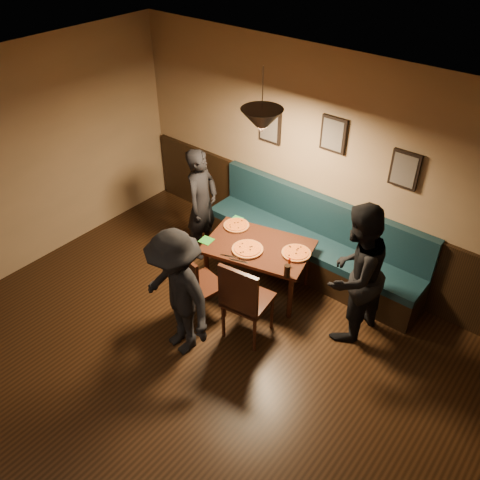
{
  "coord_description": "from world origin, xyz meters",
  "views": [
    {
      "loc": [
        2.55,
        -1.36,
        4.28
      ],
      "look_at": [
        -0.31,
        2.15,
        0.95
      ],
      "focal_mm": 37.51,
      "sensor_mm": 36.0,
      "label": 1
    }
  ],
  "objects_px": {
    "booth_bench": "(311,240)",
    "diner_right": "(355,274)",
    "tabasco_bottle": "(289,262)",
    "diner_front": "(177,294)",
    "chair_near_left": "(202,284)",
    "dining_table": "(258,267)",
    "soda_glass": "(287,271)",
    "chair_near_right": "(248,298)",
    "diner_left": "(202,204)"
  },
  "relations": [
    {
      "from": "booth_bench",
      "to": "diner_right",
      "type": "relative_size",
      "value": 1.78
    },
    {
      "from": "tabasco_bottle",
      "to": "diner_front",
      "type": "bearing_deg",
      "value": -115.78
    },
    {
      "from": "chair_near_left",
      "to": "diner_front",
      "type": "relative_size",
      "value": 0.63
    },
    {
      "from": "dining_table",
      "to": "soda_glass",
      "type": "bearing_deg",
      "value": -37.52
    },
    {
      "from": "chair_near_right",
      "to": "diner_front",
      "type": "xyz_separation_m",
      "value": [
        -0.45,
        -0.62,
        0.24
      ]
    },
    {
      "from": "booth_bench",
      "to": "diner_left",
      "type": "distance_m",
      "value": 1.49
    },
    {
      "from": "soda_glass",
      "to": "chair_near_left",
      "type": "bearing_deg",
      "value": -145.9
    },
    {
      "from": "soda_glass",
      "to": "diner_front",
      "type": "bearing_deg",
      "value": -122.18
    },
    {
      "from": "soda_glass",
      "to": "diner_right",
      "type": "bearing_deg",
      "value": 25.55
    },
    {
      "from": "diner_right",
      "to": "diner_front",
      "type": "height_order",
      "value": "diner_right"
    },
    {
      "from": "chair_near_right",
      "to": "tabasco_bottle",
      "type": "relative_size",
      "value": 8.06
    },
    {
      "from": "soda_glass",
      "to": "dining_table",
      "type": "bearing_deg",
      "value": 156.85
    },
    {
      "from": "dining_table",
      "to": "tabasco_bottle",
      "type": "xyz_separation_m",
      "value": [
        0.51,
        -0.1,
        0.4
      ]
    },
    {
      "from": "booth_bench",
      "to": "diner_right",
      "type": "distance_m",
      "value": 1.18
    },
    {
      "from": "chair_near_right",
      "to": "soda_glass",
      "type": "bearing_deg",
      "value": 56.12
    },
    {
      "from": "diner_right",
      "to": "tabasco_bottle",
      "type": "bearing_deg",
      "value": -70.86
    },
    {
      "from": "diner_left",
      "to": "tabasco_bottle",
      "type": "height_order",
      "value": "diner_left"
    },
    {
      "from": "booth_bench",
      "to": "chair_near_right",
      "type": "height_order",
      "value": "chair_near_right"
    },
    {
      "from": "chair_near_right",
      "to": "diner_front",
      "type": "distance_m",
      "value": 0.81
    },
    {
      "from": "dining_table",
      "to": "soda_glass",
      "type": "xyz_separation_m",
      "value": [
        0.59,
        -0.25,
        0.41
      ]
    },
    {
      "from": "diner_front",
      "to": "soda_glass",
      "type": "relative_size",
      "value": 9.99
    },
    {
      "from": "chair_near_left",
      "to": "diner_left",
      "type": "bearing_deg",
      "value": 142.8
    },
    {
      "from": "dining_table",
      "to": "diner_left",
      "type": "xyz_separation_m",
      "value": [
        -1.04,
        0.14,
        0.44
      ]
    },
    {
      "from": "chair_near_right",
      "to": "diner_right",
      "type": "height_order",
      "value": "diner_right"
    },
    {
      "from": "dining_table",
      "to": "chair_near_right",
      "type": "xyz_separation_m",
      "value": [
        0.38,
        -0.68,
        0.19
      ]
    },
    {
      "from": "diner_right",
      "to": "booth_bench",
      "type": "bearing_deg",
      "value": -117.67
    },
    {
      "from": "diner_left",
      "to": "diner_front",
      "type": "relative_size",
      "value": 1.01
    },
    {
      "from": "diner_front",
      "to": "diner_right",
      "type": "bearing_deg",
      "value": 55.5
    },
    {
      "from": "chair_near_right",
      "to": "tabasco_bottle",
      "type": "distance_m",
      "value": 0.63
    },
    {
      "from": "chair_near_right",
      "to": "diner_left",
      "type": "bearing_deg",
      "value": 142.13
    },
    {
      "from": "chair_near_right",
      "to": "booth_bench",
      "type": "bearing_deg",
      "value": 84.92
    },
    {
      "from": "chair_near_left",
      "to": "diner_right",
      "type": "relative_size",
      "value": 0.58
    },
    {
      "from": "diner_right",
      "to": "tabasco_bottle",
      "type": "xyz_separation_m",
      "value": [
        -0.73,
        -0.15,
        -0.11
      ]
    },
    {
      "from": "chair_near_right",
      "to": "tabasco_bottle",
      "type": "height_order",
      "value": "chair_near_right"
    },
    {
      "from": "tabasco_bottle",
      "to": "chair_near_right",
      "type": "bearing_deg",
      "value": -102.45
    },
    {
      "from": "booth_bench",
      "to": "dining_table",
      "type": "relative_size",
      "value": 2.4
    },
    {
      "from": "chair_near_right",
      "to": "soda_glass",
      "type": "distance_m",
      "value": 0.52
    },
    {
      "from": "soda_glass",
      "to": "tabasco_bottle",
      "type": "height_order",
      "value": "soda_glass"
    },
    {
      "from": "diner_left",
      "to": "dining_table",
      "type": "bearing_deg",
      "value": -109.82
    },
    {
      "from": "diner_left",
      "to": "diner_right",
      "type": "bearing_deg",
      "value": -104.26
    },
    {
      "from": "chair_near_left",
      "to": "soda_glass",
      "type": "bearing_deg",
      "value": 45.02
    },
    {
      "from": "diner_front",
      "to": "soda_glass",
      "type": "xyz_separation_m",
      "value": [
        0.66,
        1.05,
        -0.02
      ]
    },
    {
      "from": "diner_right",
      "to": "diner_front",
      "type": "bearing_deg",
      "value": -36.75
    },
    {
      "from": "diner_left",
      "to": "diner_right",
      "type": "xyz_separation_m",
      "value": [
        2.28,
        -0.08,
        0.07
      ]
    },
    {
      "from": "diner_right",
      "to": "soda_glass",
      "type": "bearing_deg",
      "value": -57.3
    },
    {
      "from": "booth_bench",
      "to": "chair_near_right",
      "type": "xyz_separation_m",
      "value": [
        0.07,
        -1.38,
        0.03
      ]
    },
    {
      "from": "chair_near_left",
      "to": "diner_right",
      "type": "distance_m",
      "value": 1.71
    },
    {
      "from": "chair_near_left",
      "to": "chair_near_right",
      "type": "xyz_separation_m",
      "value": [
        0.59,
        0.11,
        0.04
      ]
    },
    {
      "from": "dining_table",
      "to": "diner_left",
      "type": "distance_m",
      "value": 1.14
    },
    {
      "from": "soda_glass",
      "to": "tabasco_bottle",
      "type": "distance_m",
      "value": 0.17
    }
  ]
}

